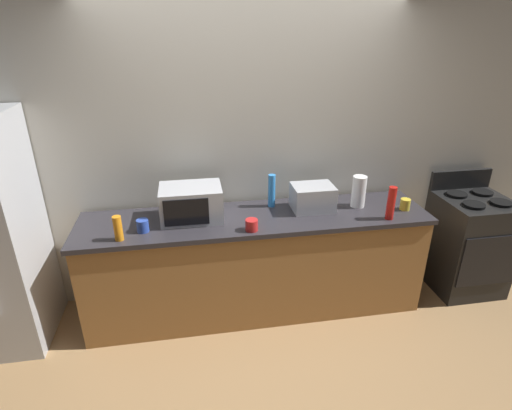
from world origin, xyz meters
TOP-DOWN VIEW (x-y plane):
  - ground_plane at (0.00, 0.00)m, footprint 8.00×8.00m
  - back_wall at (0.00, 0.81)m, footprint 6.40×0.10m
  - counter_run at (0.00, 0.40)m, footprint 2.84×0.64m
  - stove_range at (2.00, 0.40)m, footprint 0.60×0.61m
  - microwave at (-0.51, 0.45)m, footprint 0.48×0.35m
  - toaster_oven at (0.49, 0.46)m, footprint 0.34×0.26m
  - paper_towel_roll at (0.89, 0.45)m, footprint 0.12×0.12m
  - bottle_dish_soap at (-1.04, 0.18)m, footprint 0.06×0.06m
  - bottle_hot_sauce at (1.04, 0.18)m, footprint 0.06×0.06m
  - bottle_spray_cleaner at (0.16, 0.58)m, footprint 0.06×0.06m
  - mug_yellow at (1.25, 0.32)m, footprint 0.08×0.08m
  - mug_red at (-0.07, 0.17)m, footprint 0.10×0.10m
  - mug_blue at (-0.88, 0.28)m, footprint 0.09×0.09m

SIDE VIEW (x-z plane):
  - ground_plane at x=0.00m, z-range 0.00..0.00m
  - counter_run at x=0.00m, z-range 0.00..0.90m
  - stove_range at x=2.00m, z-range -0.08..1.00m
  - mug_red at x=-0.07m, z-range 0.90..0.99m
  - mug_yellow at x=1.25m, z-range 0.90..0.99m
  - mug_blue at x=-0.88m, z-range 0.90..1.00m
  - bottle_dish_soap at x=-1.04m, z-range 0.90..1.09m
  - toaster_oven at x=0.49m, z-range 0.90..1.11m
  - microwave at x=-0.51m, z-range 0.90..1.17m
  - paper_towel_roll at x=0.89m, z-range 0.90..1.17m
  - bottle_hot_sauce at x=1.04m, z-range 0.90..1.17m
  - bottle_spray_cleaner at x=0.16m, z-range 0.90..1.18m
  - back_wall at x=0.00m, z-range 0.00..2.70m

